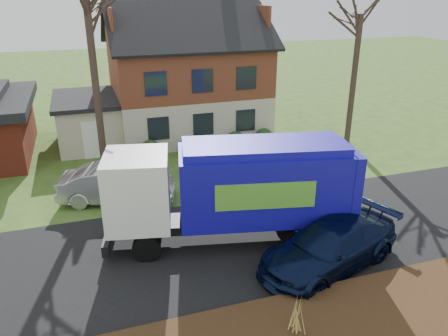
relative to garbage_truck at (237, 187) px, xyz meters
name	(u,v)px	position (x,y,z in m)	size (l,w,h in m)	color
ground	(227,244)	(-0.42, -0.19, -2.20)	(120.00, 120.00, 0.00)	#304D19
road	(227,244)	(-0.42, -0.19, -2.19)	(80.00, 7.00, 0.02)	black
main_house	(179,70)	(1.07, 13.72, 1.83)	(12.95, 8.95, 9.26)	#BCB398
garbage_truck	(237,187)	(0.00, 0.00, 0.00)	(9.20, 4.18, 3.81)	black
silver_sedan	(117,184)	(-3.87, 4.68, -1.38)	(1.73, 4.95, 1.63)	#A1A4A9
navy_wagon	(330,246)	(2.41, -2.53, -1.41)	(2.20, 5.42, 1.57)	black
grass_clump_mid	(298,315)	(-0.18, -5.24, -1.38)	(0.37, 0.31, 1.04)	tan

